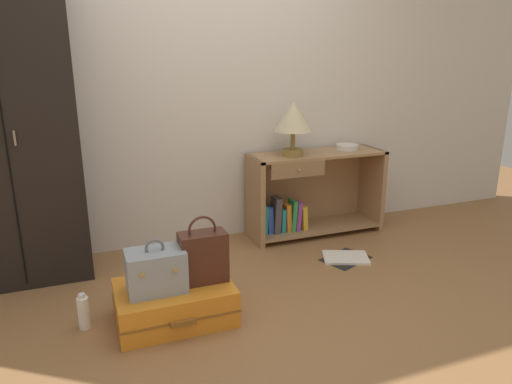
% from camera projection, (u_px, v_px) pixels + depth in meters
% --- Properties ---
extents(ground_plane, '(9.00, 9.00, 0.00)m').
position_uv_depth(ground_plane, '(273.00, 328.00, 2.63)').
color(ground_plane, olive).
extents(back_wall, '(6.40, 0.10, 2.60)m').
position_uv_depth(back_wall, '(198.00, 78.00, 3.61)').
color(back_wall, silver).
rests_on(back_wall, ground_plane).
extents(wardrobe, '(0.83, 0.47, 1.99)m').
position_uv_depth(wardrobe, '(10.00, 133.00, 2.98)').
color(wardrobe, black).
rests_on(wardrobe, ground_plane).
extents(bookshelf, '(1.14, 0.39, 0.70)m').
position_uv_depth(bookshelf, '(309.00, 194.00, 3.95)').
color(bookshelf, '#A37A51').
rests_on(bookshelf, ground_plane).
extents(table_lamp, '(0.30, 0.30, 0.42)m').
position_uv_depth(table_lamp, '(293.00, 119.00, 3.67)').
color(table_lamp, olive).
rests_on(table_lamp, bookshelf).
extents(bowl, '(0.19, 0.19, 0.04)m').
position_uv_depth(bowl, '(347.00, 147.00, 3.97)').
color(bowl, silver).
rests_on(bowl, bookshelf).
extents(suitcase_large, '(0.66, 0.47, 0.21)m').
position_uv_depth(suitcase_large, '(175.00, 302.00, 2.70)').
color(suitcase_large, orange).
rests_on(suitcase_large, ground_plane).
extents(train_case, '(0.32, 0.22, 0.31)m').
position_uv_depth(train_case, '(156.00, 271.00, 2.58)').
color(train_case, '#8E99A3').
rests_on(train_case, suitcase_large).
extents(handbag, '(0.27, 0.14, 0.40)m').
position_uv_depth(handbag, '(203.00, 256.00, 2.68)').
color(handbag, '#472319').
rests_on(handbag, suitcase_large).
extents(bottle, '(0.06, 0.06, 0.21)m').
position_uv_depth(bottle, '(84.00, 312.00, 2.61)').
color(bottle, white).
rests_on(bottle, ground_plane).
extents(open_book_on_floor, '(0.42, 0.36, 0.02)m').
position_uv_depth(open_book_on_floor, '(346.00, 258.00, 3.52)').
color(open_book_on_floor, white).
rests_on(open_book_on_floor, ground_plane).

